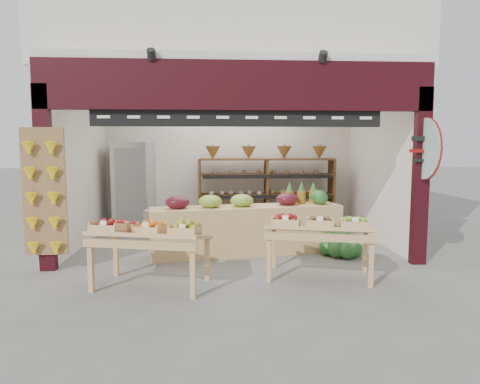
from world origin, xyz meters
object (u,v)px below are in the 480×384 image
(display_table_right, at_px, (319,226))
(back_shelving, at_px, (266,179))
(mid_counter, at_px, (246,228))
(watermelon_pile, at_px, (340,244))
(refrigerator, at_px, (134,187))
(cardboard_stack, at_px, (166,230))
(display_table_left, at_px, (145,232))

(display_table_right, bearing_deg, back_shelving, 95.03)
(mid_counter, distance_m, watermelon_pile, 1.56)
(refrigerator, bearing_deg, back_shelving, 5.29)
(refrigerator, relative_size, cardboard_stack, 2.01)
(back_shelving, height_order, mid_counter, back_shelving)
(back_shelving, xyz_separation_m, mid_counter, (-0.59, -2.05, -0.65))
(back_shelving, height_order, refrigerator, refrigerator)
(cardboard_stack, bearing_deg, display_table_right, -44.69)
(display_table_right, xyz_separation_m, watermelon_pile, (0.63, 1.13, -0.52))
(refrigerator, bearing_deg, display_table_left, -71.57)
(back_shelving, distance_m, mid_counter, 2.23)
(mid_counter, bearing_deg, refrigerator, 136.91)
(watermelon_pile, bearing_deg, back_shelving, 112.06)
(display_table_left, height_order, watermelon_pile, display_table_left)
(back_shelving, distance_m, watermelon_pile, 2.64)
(mid_counter, relative_size, watermelon_pile, 4.73)
(cardboard_stack, distance_m, display_table_right, 3.31)
(display_table_left, xyz_separation_m, display_table_right, (2.31, 0.19, 0.03))
(display_table_left, bearing_deg, cardboard_stack, 90.42)
(cardboard_stack, relative_size, watermelon_pile, 1.36)
(display_table_right, height_order, watermelon_pile, display_table_right)
(refrigerator, bearing_deg, cardboard_stack, -49.85)
(mid_counter, bearing_deg, display_table_left, -132.25)
(cardboard_stack, relative_size, mid_counter, 0.29)
(refrigerator, xyz_separation_m, display_table_right, (3.11, -3.46, -0.22))
(mid_counter, bearing_deg, cardboard_stack, 147.33)
(back_shelving, xyz_separation_m, display_table_left, (-2.01, -3.61, -0.40))
(cardboard_stack, distance_m, mid_counter, 1.73)
(refrigerator, bearing_deg, mid_counter, -37.07)
(refrigerator, height_order, watermelon_pile, refrigerator)
(cardboard_stack, distance_m, watermelon_pile, 3.18)
(back_shelving, height_order, display_table_right, back_shelving)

